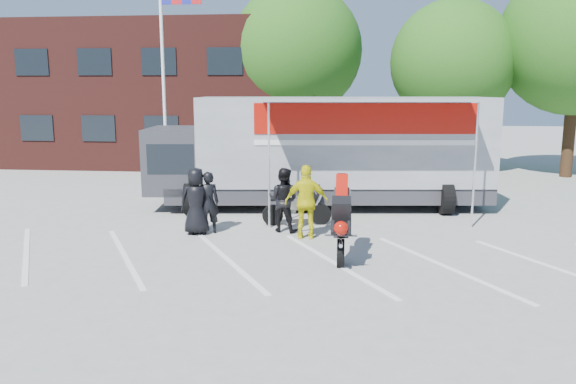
% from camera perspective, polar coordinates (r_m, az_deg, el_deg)
% --- Properties ---
extents(ground, '(100.00, 100.00, 0.00)m').
position_cam_1_polar(ground, '(11.60, 3.57, -8.63)').
color(ground, '#9C9C97').
rests_on(ground, ground).
extents(parking_bay_lines, '(18.09, 13.33, 0.01)m').
position_cam_1_polar(parking_bay_lines, '(12.55, 3.77, -7.12)').
color(parking_bay_lines, white).
rests_on(parking_bay_lines, ground).
extents(office_building, '(18.00, 8.00, 7.00)m').
position_cam_1_polar(office_building, '(30.78, -14.01, 9.57)').
color(office_building, '#4A1C17').
rests_on(office_building, ground).
extents(flagpole, '(1.61, 0.12, 8.00)m').
position_cam_1_polar(flagpole, '(22.03, -11.98, 13.49)').
color(flagpole, white).
rests_on(flagpole, ground).
extents(tree_left, '(6.12, 6.12, 8.64)m').
position_cam_1_polar(tree_left, '(27.13, 0.87, 14.17)').
color(tree_left, '#382314').
rests_on(tree_left, ground).
extents(tree_mid, '(5.44, 5.44, 7.68)m').
position_cam_1_polar(tree_mid, '(26.38, 16.37, 12.52)').
color(tree_mid, '#382314').
rests_on(tree_mid, ground).
extents(transporter_truck, '(11.61, 6.49, 3.54)m').
position_cam_1_polar(transporter_truck, '(18.31, 4.01, -1.54)').
color(transporter_truck, '#9A9DA2').
rests_on(transporter_truck, ground).
extents(parked_motorcycle, '(2.08, 1.01, 1.04)m').
position_cam_1_polar(parked_motorcycle, '(15.91, 0.89, -3.35)').
color(parked_motorcycle, '#B8B8BD').
rests_on(parked_motorcycle, ground).
extents(stunt_bike_rider, '(0.87, 1.84, 2.15)m').
position_cam_1_polar(stunt_bike_rider, '(12.99, 5.37, -6.56)').
color(stunt_bike_rider, black).
rests_on(stunt_bike_rider, ground).
extents(spectator_leather_a, '(0.93, 0.67, 1.77)m').
position_cam_1_polar(spectator_leather_a, '(14.92, -9.29, -0.92)').
color(spectator_leather_a, black).
rests_on(spectator_leather_a, ground).
extents(spectator_leather_b, '(0.71, 0.59, 1.66)m').
position_cam_1_polar(spectator_leather_b, '(14.97, -8.14, -1.07)').
color(spectator_leather_b, black).
rests_on(spectator_leather_b, ground).
extents(spectator_leather_c, '(0.98, 0.84, 1.73)m').
position_cam_1_polar(spectator_leather_c, '(15.01, -0.47, -0.80)').
color(spectator_leather_c, black).
rests_on(spectator_leather_c, ground).
extents(spectator_hivis, '(1.15, 0.55, 1.90)m').
position_cam_1_polar(spectator_hivis, '(14.29, 1.91, -1.03)').
color(spectator_hivis, '#D9D30B').
rests_on(spectator_hivis, ground).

